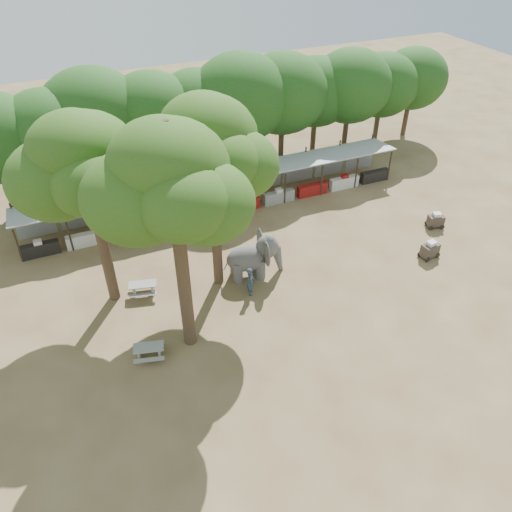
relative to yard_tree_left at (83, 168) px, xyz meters
name	(u,v)px	position (x,y,z in m)	size (l,w,h in m)	color
ground	(310,334)	(9.13, -7.19, -8.20)	(100.00, 100.00, 0.00)	brown
vendor_stalls	(221,194)	(9.13, 6.65, -7.02)	(28.00, 2.99, 2.80)	#969A9D
yard_tree_left	(83,168)	(0.00, 0.00, 0.00)	(7.10, 6.90, 11.02)	#332316
yard_tree_center	(168,184)	(3.00, -5.00, 1.01)	(7.10, 6.90, 12.04)	#332316
yard_tree_back	(207,148)	(6.00, -1.00, 0.34)	(7.10, 6.90, 11.36)	#332316
backdrop_trees	(195,111)	(9.13, 11.81, -2.69)	(46.46, 5.95, 8.33)	#332316
elephant	(254,256)	(8.36, -1.41, -6.83)	(3.64, 2.74, 2.74)	#474544
handler	(250,281)	(7.46, -2.95, -7.28)	(0.66, 0.44, 1.84)	#26384C
picnic_table_near	(149,350)	(0.93, -5.45, -7.71)	(1.78, 1.67, 0.75)	gray
picnic_table_far	(143,287)	(1.73, -0.59, -7.69)	(1.83, 1.71, 0.77)	gray
cart_front	(430,249)	(19.28, -4.14, -7.61)	(1.32, 0.96, 1.19)	#322822
cart_back	(436,220)	(21.87, -1.51, -7.65)	(1.30, 1.02, 1.12)	#322822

